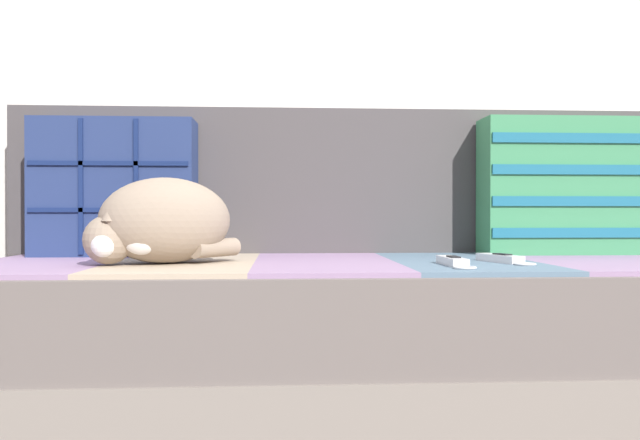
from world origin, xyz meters
The scene contains 8 objects.
ground_plane centered at (0.00, 0.00, 0.00)m, with size 14.00×14.00×0.00m, color #564C47.
couch centered at (0.00, 0.15, 0.18)m, with size 2.14×0.80×0.37m.
sofa_backrest centered at (0.00, 0.48, 0.59)m, with size 2.10×0.14×0.42m.
throw_pillow_quilted centered at (-0.73, 0.33, 0.56)m, with size 0.43×0.14×0.37m.
throw_pillow_striped centered at (0.53, 0.33, 0.57)m, with size 0.46×0.14×0.39m.
sleeping_cat centered at (-0.55, 0.04, 0.47)m, with size 0.36×0.31×0.20m.
game_remote_near centered at (0.25, 0.04, 0.38)m, with size 0.09×0.19×0.02m.
game_remote_far centered at (0.11, -0.04, 0.38)m, with size 0.05×0.19×0.02m.
Camera 1 is at (-0.27, -1.41, 0.49)m, focal length 35.00 mm.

